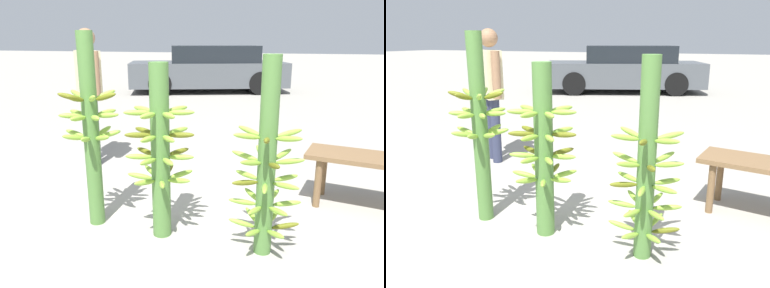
% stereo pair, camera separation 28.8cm
% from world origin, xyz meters
% --- Properties ---
extents(ground_plane, '(80.00, 80.00, 0.00)m').
position_xyz_m(ground_plane, '(0.00, 0.00, 0.00)').
color(ground_plane, '#9E998E').
extents(banana_stalk_left, '(0.45, 0.45, 1.50)m').
position_xyz_m(banana_stalk_left, '(-0.64, 0.38, 0.78)').
color(banana_stalk_left, '#4C7A38').
rests_on(banana_stalk_left, ground_plane).
extents(banana_stalk_center, '(0.50, 0.50, 1.29)m').
position_xyz_m(banana_stalk_center, '(-0.07, 0.36, 0.66)').
color(banana_stalk_center, '#4C7A38').
rests_on(banana_stalk_center, ground_plane).
extents(banana_stalk_right, '(0.49, 0.49, 1.35)m').
position_xyz_m(banana_stalk_right, '(0.69, 0.34, 0.63)').
color(banana_stalk_right, '#4C7A38').
rests_on(banana_stalk_right, ground_plane).
extents(vendor_person, '(0.52, 0.45, 1.55)m').
position_xyz_m(vendor_person, '(-1.49, 1.71, 0.93)').
color(vendor_person, '#2D334C').
rests_on(vendor_person, ground_plane).
extents(parked_car, '(4.63, 3.12, 1.27)m').
position_xyz_m(parked_car, '(-1.86, 8.38, 0.62)').
color(parked_car, '#4C5156').
rests_on(parked_car, ground_plane).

